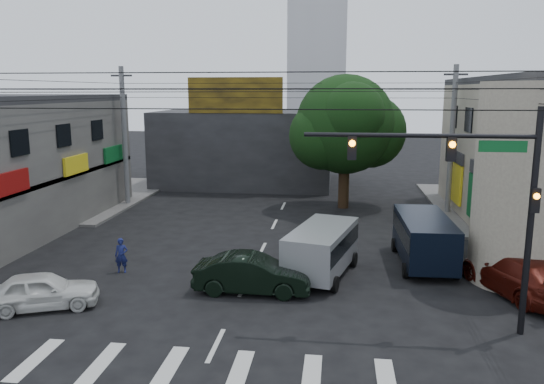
% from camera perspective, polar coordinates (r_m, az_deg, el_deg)
% --- Properties ---
extents(ground, '(160.00, 160.00, 0.00)m').
position_cam_1_polar(ground, '(19.59, -4.03, -12.17)').
color(ground, black).
rests_on(ground, ground).
extents(sidewalk_far_left, '(16.00, 16.00, 0.15)m').
position_cam_1_polar(sidewalk_far_left, '(42.37, -23.62, -0.35)').
color(sidewalk_far_left, '#514F4C').
rests_on(sidewalk_far_left, ground).
extents(corner_column, '(4.00, 4.00, 8.00)m').
position_cam_1_polar(corner_column, '(23.20, 25.71, 0.72)').
color(corner_column, gray).
rests_on(corner_column, ground).
extents(building_far, '(14.00, 10.00, 6.00)m').
position_cam_1_polar(building_far, '(44.57, -2.70, 4.87)').
color(building_far, '#232326').
rests_on(building_far, ground).
extents(billboard, '(7.00, 0.30, 2.60)m').
position_cam_1_polar(billboard, '(39.50, -3.99, 10.34)').
color(billboard, olive).
rests_on(billboard, building_far).
extents(street_tree, '(6.40, 6.40, 8.70)m').
position_cam_1_polar(street_tree, '(34.74, 7.89, 7.17)').
color(street_tree, black).
rests_on(street_tree, ground).
extents(traffic_gantry, '(7.10, 0.35, 7.20)m').
position_cam_1_polar(traffic_gantry, '(17.43, 21.16, 0.80)').
color(traffic_gantry, black).
rests_on(traffic_gantry, ground).
extents(utility_pole_far_left, '(0.32, 0.32, 9.20)m').
position_cam_1_polar(utility_pole_far_left, '(36.62, -15.57, 5.69)').
color(utility_pole_far_left, '#59595B').
rests_on(utility_pole_far_left, ground).
extents(utility_pole_far_right, '(0.32, 0.32, 9.20)m').
position_cam_1_polar(utility_pole_far_right, '(34.51, 18.76, 5.22)').
color(utility_pole_far_right, '#59595B').
rests_on(utility_pole_far_right, ground).
extents(dark_sedan, '(1.61, 4.50, 1.48)m').
position_cam_1_polar(dark_sedan, '(20.57, -2.09, -8.79)').
color(dark_sedan, black).
rests_on(dark_sedan, ground).
extents(white_compact, '(4.23, 4.97, 1.33)m').
position_cam_1_polar(white_compact, '(20.83, -23.52, -9.69)').
color(white_compact, silver).
rests_on(white_compact, ground).
extents(maroon_sedan, '(5.68, 6.77, 1.55)m').
position_cam_1_polar(maroon_sedan, '(22.44, 24.99, -8.04)').
color(maroon_sedan, '#46100A').
rests_on(maroon_sedan, ground).
extents(silver_minivan, '(5.77, 4.31, 2.07)m').
position_cam_1_polar(silver_minivan, '(22.34, 5.37, -6.42)').
color(silver_minivan, gray).
rests_on(silver_minivan, ground).
extents(navy_van, '(5.51, 2.31, 2.17)m').
position_cam_1_polar(navy_van, '(24.55, 16.02, -5.09)').
color(navy_van, black).
rests_on(navy_van, ground).
extents(traffic_officer, '(0.67, 0.55, 1.50)m').
position_cam_1_polar(traffic_officer, '(23.60, -15.90, -6.58)').
color(traffic_officer, '#171C51').
rests_on(traffic_officer, ground).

